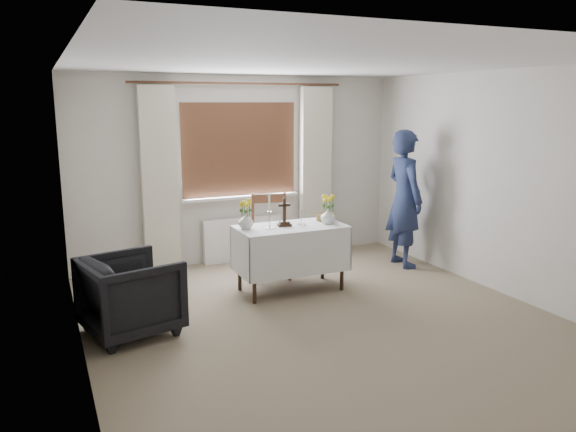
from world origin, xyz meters
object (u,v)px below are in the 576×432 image
(wooden_chair, at_px, (271,236))
(flower_vase_right, at_px, (328,216))
(armchair, at_px, (131,295))
(wooden_cross, at_px, (284,212))
(person, at_px, (404,199))
(flower_vase_left, at_px, (246,221))
(altar_table, at_px, (291,258))

(wooden_chair, bearing_deg, flower_vase_right, -39.80)
(flower_vase_right, bearing_deg, wooden_chair, 124.92)
(armchair, distance_m, wooden_cross, 1.96)
(armchair, relative_size, wooden_cross, 2.54)
(person, bearing_deg, flower_vase_left, 99.51)
(armchair, xyz_separation_m, wooden_cross, (1.81, 0.54, 0.55))
(flower_vase_left, distance_m, flower_vase_right, 0.97)
(flower_vase_left, relative_size, flower_vase_right, 0.99)
(flower_vase_left, bearing_deg, armchair, -156.94)
(flower_vase_left, bearing_deg, wooden_chair, 45.23)
(altar_table, xyz_separation_m, flower_vase_left, (-0.51, 0.07, 0.47))
(altar_table, distance_m, wooden_cross, 0.55)
(wooden_cross, distance_m, flower_vase_right, 0.53)
(wooden_chair, distance_m, person, 1.85)
(flower_vase_left, xyz_separation_m, flower_vase_right, (0.96, -0.13, 0.00))
(altar_table, relative_size, wooden_cross, 3.84)
(wooden_chair, distance_m, flower_vase_left, 0.80)
(wooden_cross, xyz_separation_m, flower_vase_left, (-0.45, 0.04, -0.07))
(flower_vase_left, height_order, flower_vase_right, flower_vase_right)
(altar_table, xyz_separation_m, wooden_cross, (-0.07, 0.03, 0.54))
(altar_table, xyz_separation_m, armchair, (-1.87, -0.51, -0.01))
(person, distance_m, flower_vase_right, 1.39)
(wooden_chair, relative_size, person, 0.57)
(flower_vase_left, bearing_deg, wooden_cross, -5.34)
(altar_table, bearing_deg, wooden_chair, 90.12)
(altar_table, distance_m, armchair, 1.94)
(wooden_cross, bearing_deg, altar_table, -17.06)
(flower_vase_left, bearing_deg, flower_vase_right, -7.50)
(altar_table, distance_m, wooden_chair, 0.60)
(armchair, xyz_separation_m, flower_vase_left, (1.36, 0.58, 0.48))
(altar_table, height_order, armchair, altar_table)
(wooden_cross, bearing_deg, armchair, -155.30)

